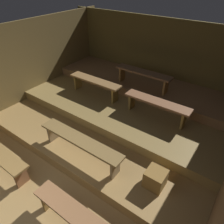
{
  "coord_description": "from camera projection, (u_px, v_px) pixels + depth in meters",
  "views": [
    {
      "loc": [
        2.43,
        -0.22,
        3.37
      ],
      "look_at": [
        0.04,
        3.08,
        0.54
      ],
      "focal_mm": 33.6,
      "sensor_mm": 36.0,
      "label": 1
    }
  ],
  "objects": [
    {
      "name": "wall_left",
      "position": [
        23.0,
        67.0,
        5.66
      ],
      "size": [
        0.06,
        6.16,
        2.29
      ],
      "primitive_type": "cube",
      "color": "brown",
      "rests_on": "ground"
    },
    {
      "name": "platform_upper",
      "position": [
        143.0,
        85.0,
        6.03
      ],
      "size": [
        5.27,
        1.37,
        0.23
      ],
      "primitive_type": "cube",
      "color": "#976E45",
      "rests_on": "platform_middle"
    },
    {
      "name": "wooden_crate_lower",
      "position": [
        155.0,
        178.0,
        3.59
      ],
      "size": [
        0.33,
        0.33,
        0.33
      ],
      "primitive_type": "cube",
      "color": "olive",
      "rests_on": "platform_lower"
    },
    {
      "name": "ground",
      "position": [
        101.0,
        139.0,
        5.05
      ],
      "size": [
        6.07,
        6.16,
        0.08
      ],
      "primitive_type": "cube",
      "color": "#9C7945"
    },
    {
      "name": "bench_lower_center",
      "position": [
        80.0,
        142.0,
        4.04
      ],
      "size": [
        1.89,
        0.31,
        0.44
      ],
      "color": "olive",
      "rests_on": "platform_lower"
    },
    {
      "name": "bench_middle_left",
      "position": [
        95.0,
        83.0,
        5.63
      ],
      "size": [
        1.55,
        0.31,
        0.44
      ],
      "color": "olive",
      "rests_on": "platform_middle"
    },
    {
      "name": "platform_lower",
      "position": [
        118.0,
        119.0,
        5.43
      ],
      "size": [
        5.27,
        3.95,
        0.23
      ],
      "primitive_type": "cube",
      "color": "#9B7743",
      "rests_on": "ground"
    },
    {
      "name": "wall_back",
      "position": [
        157.0,
        58.0,
        6.18
      ],
      "size": [
        6.07,
        0.06,
        2.29
      ],
      "primitive_type": "cube",
      "color": "brown",
      "rests_on": "ground"
    },
    {
      "name": "platform_middle",
      "position": [
        130.0,
        103.0,
        5.68
      ],
      "size": [
        5.27,
        2.82,
        0.23
      ],
      "primitive_type": "cube",
      "color": "olive",
      "rests_on": "platform_lower"
    },
    {
      "name": "bench_middle_right",
      "position": [
        157.0,
        104.0,
        4.75
      ],
      "size": [
        1.55,
        0.31,
        0.44
      ],
      "color": "#8E5E3E",
      "rests_on": "platform_middle"
    },
    {
      "name": "bench_upper_center",
      "position": [
        143.0,
        75.0,
        5.53
      ],
      "size": [
        1.56,
        0.31,
        0.44
      ],
      "color": "brown",
      "rests_on": "platform_upper"
    }
  ]
}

